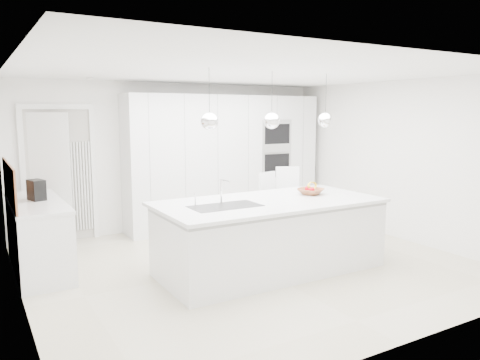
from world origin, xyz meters
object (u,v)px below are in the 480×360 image
espresso_machine (36,190)px  bar_stool_left (272,211)px  island_base (271,237)px  fruit_bowl (311,191)px  bar_stool_right (293,206)px

espresso_machine → bar_stool_left: (3.13, -0.70, -0.48)m
bar_stool_left → island_base: bearing=-143.0°
fruit_bowl → bar_stool_right: 0.90m
fruit_bowl → island_base: bearing=-170.2°
island_base → bar_stool_right: bar_stool_right is taller
island_base → bar_stool_left: (0.60, 0.86, 0.12)m
espresso_machine → bar_stool_left: size_ratio=0.23×
fruit_bowl → bar_stool_left: bar_stool_left is taller
espresso_machine → island_base: bearing=-47.9°
island_base → espresso_machine: (-2.53, 1.55, 0.60)m
bar_stool_left → bar_stool_right: (0.42, 0.05, 0.03)m
bar_stool_right → bar_stool_left: bearing=-149.1°
espresso_machine → bar_stool_right: bar_stool_right is taller
island_base → fruit_bowl: fruit_bowl is taller
island_base → bar_stool_left: 1.05m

